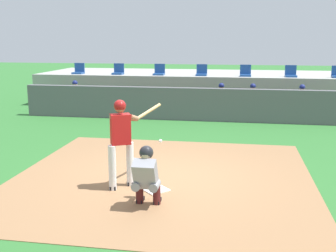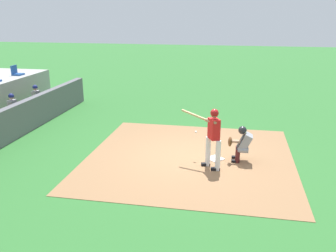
% 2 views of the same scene
% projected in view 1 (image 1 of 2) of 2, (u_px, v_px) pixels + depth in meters
% --- Properties ---
extents(ground_plane, '(80.00, 80.00, 0.00)m').
position_uv_depth(ground_plane, '(163.00, 177.00, 8.94)').
color(ground_plane, '#2D6B2D').
extents(dirt_infield, '(6.40, 6.40, 0.01)m').
position_uv_depth(dirt_infield, '(163.00, 177.00, 8.94)').
color(dirt_infield, '#936B47').
rests_on(dirt_infield, ground).
extents(home_plate, '(0.62, 0.62, 0.02)m').
position_uv_depth(home_plate, '(155.00, 189.00, 8.16)').
color(home_plate, white).
rests_on(home_plate, dirt_infield).
extents(batter_at_plate, '(0.87, 1.27, 1.80)m').
position_uv_depth(batter_at_plate, '(122.00, 138.00, 8.12)').
color(batter_at_plate, silver).
rests_on(batter_at_plate, ground).
extents(catcher_crouched, '(0.48, 1.76, 1.13)m').
position_uv_depth(catcher_crouched, '(146.00, 174.00, 7.29)').
color(catcher_crouched, gray).
rests_on(catcher_crouched, ground).
extents(dugout_wall, '(13.00, 0.30, 1.20)m').
position_uv_depth(dugout_wall, '(194.00, 104.00, 15.08)').
color(dugout_wall, '#59595E').
rests_on(dugout_wall, ground).
extents(dugout_bench, '(11.80, 0.44, 0.45)m').
position_uv_depth(dugout_bench, '(197.00, 110.00, 16.12)').
color(dugout_bench, olive).
rests_on(dugout_bench, ground).
extents(dugout_player_0, '(0.49, 0.70, 1.30)m').
position_uv_depth(dugout_player_0, '(74.00, 96.00, 16.69)').
color(dugout_player_0, '#939399').
rests_on(dugout_player_0, ground).
extents(dugout_player_1, '(0.49, 0.70, 1.30)m').
position_uv_depth(dugout_player_1, '(221.00, 100.00, 15.73)').
color(dugout_player_1, '#939399').
rests_on(dugout_player_1, ground).
extents(dugout_player_2, '(0.49, 0.70, 1.30)m').
position_uv_depth(dugout_player_2, '(252.00, 100.00, 15.53)').
color(dugout_player_2, '#939399').
rests_on(dugout_player_2, ground).
extents(dugout_player_3, '(0.49, 0.70, 1.30)m').
position_uv_depth(dugout_player_3, '(302.00, 101.00, 15.24)').
color(dugout_player_3, '#939399').
rests_on(dugout_player_3, ground).
extents(stands_platform, '(15.00, 4.40, 1.40)m').
position_uv_depth(stands_platform, '(204.00, 88.00, 19.30)').
color(stands_platform, '#9E9E99').
rests_on(stands_platform, ground).
extents(stadium_seat_0, '(0.46, 0.46, 0.48)m').
position_uv_depth(stadium_seat_0, '(79.00, 71.00, 18.57)').
color(stadium_seat_0, '#1E478C').
rests_on(stadium_seat_0, stands_platform).
extents(stadium_seat_1, '(0.46, 0.46, 0.48)m').
position_uv_depth(stadium_seat_1, '(118.00, 71.00, 18.27)').
color(stadium_seat_1, '#1E478C').
rests_on(stadium_seat_1, stands_platform).
extents(stadium_seat_2, '(0.46, 0.46, 0.48)m').
position_uv_depth(stadium_seat_2, '(159.00, 72.00, 17.96)').
color(stadium_seat_2, '#1E478C').
rests_on(stadium_seat_2, stands_platform).
extents(stadium_seat_3, '(0.46, 0.46, 0.48)m').
position_uv_depth(stadium_seat_3, '(202.00, 72.00, 17.66)').
color(stadium_seat_3, '#1E478C').
rests_on(stadium_seat_3, stands_platform).
extents(stadium_seat_4, '(0.46, 0.46, 0.48)m').
position_uv_depth(stadium_seat_4, '(245.00, 73.00, 17.36)').
color(stadium_seat_4, '#1E478C').
rests_on(stadium_seat_4, stands_platform).
extents(stadium_seat_5, '(0.46, 0.46, 0.48)m').
position_uv_depth(stadium_seat_5, '(291.00, 74.00, 17.06)').
color(stadium_seat_5, '#1E478C').
rests_on(stadium_seat_5, stands_platform).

